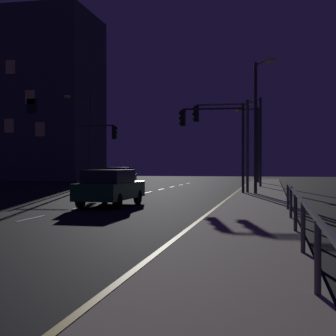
{
  "coord_description": "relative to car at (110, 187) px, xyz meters",
  "views": [
    {
      "loc": [
        7.81,
        -2.42,
        1.79
      ],
      "look_at": [
        1.04,
        30.4,
        1.56
      ],
      "focal_mm": 54.03,
      "sensor_mm": 36.0,
      "label": 1
    }
  ],
  "objects": [
    {
      "name": "traffic_light_near_left",
      "position": [
        4.03,
        9.31,
        3.14
      ],
      "size": [
        3.38,
        0.34,
        5.47
      ],
      "color": "#38383D",
      "rests_on": "sidewalk_right"
    },
    {
      "name": "sidewalk_right",
      "position": [
        6.2,
        -0.9,
        -0.75
      ],
      "size": [
        2.75,
        77.0,
        0.14
      ],
      "primitive_type": "cube",
      "color": "#9E937F",
      "rests_on": "ground"
    },
    {
      "name": "barrier_fence",
      "position": [
        7.42,
        -11.03,
        0.06
      ],
      "size": [
        0.09,
        18.83,
        0.98
      ],
      "color": "#59595E",
      "rests_on": "sidewalk_right"
    },
    {
      "name": "street_lamp_corner",
      "position": [
        -7.54,
        16.87,
        3.6
      ],
      "size": [
        1.99,
        1.08,
        7.34
      ],
      "color": "#38383D",
      "rests_on": "ground"
    },
    {
      "name": "street_lamp_median",
      "position": [
        6.08,
        8.01,
        3.82
      ],
      "size": [
        1.17,
        2.04,
        7.46
      ],
      "color": "#2D3033",
      "rests_on": "sidewalk_right"
    },
    {
      "name": "street_lamp_far_end",
      "position": [
        5.81,
        18.07,
        3.39
      ],
      "size": [
        1.28,
        1.65,
        6.7
      ],
      "color": "#2D3033",
      "rests_on": "sidewalk_right"
    },
    {
      "name": "street_lamp_mid_block",
      "position": [
        5.24,
        26.57,
        3.52
      ],
      "size": [
        2.11,
        0.47,
        6.94
      ],
      "color": "#38383D",
      "rests_on": "sidewalk_right"
    },
    {
      "name": "lane_markings_center",
      "position": [
        -0.96,
        2.6,
        -0.82
      ],
      "size": [
        0.14,
        50.0,
        0.01
      ],
      "color": "silver",
      "rests_on": "ground"
    },
    {
      "name": "building_distant",
      "position": [
        -20.78,
        34.64,
        8.86
      ],
      "size": [
        14.37,
        10.59,
        19.37
      ],
      "color": "#3D424C",
      "rests_on": "ground"
    },
    {
      "name": "ground_plane",
      "position": [
        -0.96,
        -0.9,
        -0.82
      ],
      "size": [
        112.0,
        112.0,
        0.0
      ],
      "primitive_type": "plane",
      "color": "black",
      "rests_on": "ground"
    },
    {
      "name": "lane_edge_line",
      "position": [
        4.57,
        4.1,
        -0.82
      ],
      "size": [
        0.14,
        53.0,
        0.01
      ],
      "color": "gold",
      "rests_on": "ground"
    },
    {
      "name": "car",
      "position": [
        0.0,
        0.0,
        0.0
      ],
      "size": [
        1.95,
        4.45,
        1.57
      ],
      "color": "#14592D",
      "rests_on": "ground"
    },
    {
      "name": "car_oncoming",
      "position": [
        -5.2,
        17.8,
        0.0
      ],
      "size": [
        1.94,
        4.45,
        1.57
      ],
      "color": "silver",
      "rests_on": "ground"
    },
    {
      "name": "traffic_light_near_right",
      "position": [
        3.52,
        8.87,
        2.98
      ],
      "size": [
        3.88,
        0.37,
        5.19
      ],
      "color": "#2D3033",
      "rests_on": "sidewalk_right"
    },
    {
      "name": "traffic_light_mid_left",
      "position": [
        -5.85,
        14.33,
        2.6
      ],
      "size": [
        3.07,
        0.49,
        4.9
      ],
      "color": "#4C4C51",
      "rests_on": "ground"
    }
  ]
}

